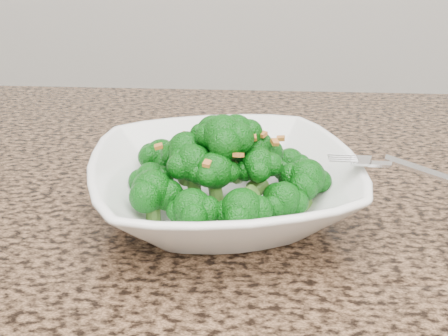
# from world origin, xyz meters

# --- Properties ---
(granite_counter) EXTENTS (1.64, 1.04, 0.03)m
(granite_counter) POSITION_xyz_m (0.00, 0.30, 0.89)
(granite_counter) COLOR brown
(granite_counter) RESTS_ON cabinet
(bowl) EXTENTS (0.30, 0.30, 0.06)m
(bowl) POSITION_xyz_m (-0.01, 0.39, 0.93)
(bowl) COLOR white
(bowl) RESTS_ON granite_counter
(broccoli_pile) EXTENTS (0.22, 0.22, 0.07)m
(broccoli_pile) POSITION_xyz_m (-0.01, 0.39, 0.99)
(broccoli_pile) COLOR #09570C
(broccoli_pile) RESTS_ON bowl
(garlic_topping) EXTENTS (0.13, 0.13, 0.01)m
(garlic_topping) POSITION_xyz_m (-0.01, 0.39, 1.03)
(garlic_topping) COLOR #BF752E
(garlic_topping) RESTS_ON broccoli_pile
(fork) EXTENTS (0.16, 0.07, 0.01)m
(fork) POSITION_xyz_m (0.14, 0.36, 0.97)
(fork) COLOR silver
(fork) RESTS_ON bowl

